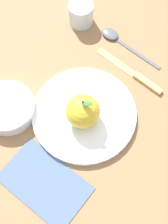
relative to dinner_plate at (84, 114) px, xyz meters
The scene contains 8 objects.
ground_plane 0.03m from the dinner_plate, 68.29° to the left, with size 2.40×2.40×0.00m, color olive.
dinner_plate is the anchor object (origin of this frame).
apple 0.05m from the dinner_plate, 80.74° to the right, with size 0.08×0.08×0.09m.
side_bowl 0.18m from the dinner_plate, 162.73° to the right, with size 0.13×0.13×0.04m.
cup 0.28m from the dinner_plate, 112.45° to the left, with size 0.06×0.06×0.06m.
knife 0.17m from the dinner_plate, 61.56° to the left, with size 0.19×0.08×0.01m.
spoon 0.23m from the dinner_plate, 89.33° to the left, with size 0.18×0.08×0.01m.
linen_napkin 0.18m from the dinner_plate, 97.25° to the right, with size 0.12×0.19×0.00m, color slate.
Camera 1 is at (0.09, -0.31, 0.69)m, focal length 51.58 mm.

